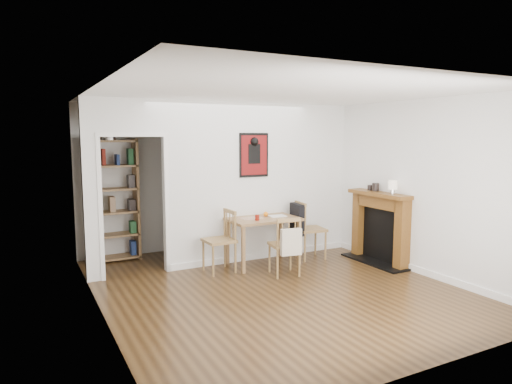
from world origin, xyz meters
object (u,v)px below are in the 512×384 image
fireplace (380,225)px  red_glass (257,218)px  ceramic_jar_b (370,188)px  mantel_lamp (393,186)px  dining_table (263,223)px  notebook (277,216)px  chair_left (219,241)px  ceramic_jar_a (376,187)px  orange_fruit (266,214)px  chair_right (309,229)px  chair_front (285,245)px  bookshelf (112,201)px

fireplace → red_glass: bearing=162.1°
ceramic_jar_b → mantel_lamp: bearing=-94.1°
dining_table → notebook: (0.27, 0.00, 0.10)m
chair_left → ceramic_jar_a: bearing=-13.0°
orange_fruit → chair_right: bearing=-10.7°
notebook → ceramic_jar_a: (1.48, -0.65, 0.46)m
chair_front → red_glass: bearing=111.4°
chair_right → ceramic_jar_b: size_ratio=10.68×
chair_left → fireplace: bearing=-15.8°
bookshelf → chair_left: bearing=-47.7°
chair_left → chair_front: (0.80, -0.59, -0.02)m
chair_front → orange_fruit: bearing=83.2°
dining_table → ceramic_jar_a: size_ratio=8.33×
orange_fruit → notebook: size_ratio=0.29×
dining_table → chair_right: size_ratio=1.14×
ceramic_jar_a → ceramic_jar_b: size_ratio=1.46×
dining_table → bookshelf: (-2.09, 1.38, 0.33)m
chair_front → mantel_lamp: size_ratio=4.08×
dining_table → fireplace: 1.92m
chair_front → ceramic_jar_a: bearing=0.2°
fireplace → mantel_lamp: size_ratio=5.74×
bookshelf → notebook: 2.74m
chair_left → bookshelf: (-1.30, 1.43, 0.52)m
mantel_lamp → dining_table: bearing=147.8°
dining_table → orange_fruit: bearing=42.1°
bookshelf → fireplace: 4.42m
chair_left → orange_fruit: (0.89, 0.15, 0.32)m
fireplace → ceramic_jar_a: (-0.01, 0.13, 0.61)m
chair_right → ceramic_jar_a: size_ratio=7.30×
chair_left → red_glass: bearing=-8.7°
dining_table → notebook: notebook is taller
bookshelf → mantel_lamp: bookshelf is taller
chair_right → chair_front: 1.04m
chair_right → fireplace: 1.16m
red_glass → chair_right: bearing=5.3°
chair_front → mantel_lamp: (1.69, -0.43, 0.84)m
fireplace → dining_table: bearing=156.3°
chair_left → ceramic_jar_a: 2.71m
chair_front → orange_fruit: chair_front is taller
chair_front → mantel_lamp: bearing=-14.2°
chair_right → notebook: size_ratio=3.69×
notebook → mantel_lamp: (1.44, -1.08, 0.53)m
dining_table → fireplace: size_ratio=0.89×
chair_front → fireplace: (1.74, -0.13, 0.17)m
dining_table → notebook: 0.28m
mantel_lamp → ceramic_jar_a: 0.44m
chair_right → notebook: 0.65m
red_glass → ceramic_jar_a: size_ratio=0.66×
chair_right → notebook: bearing=174.8°
chair_right → ceramic_jar_a: ceramic_jar_a is taller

